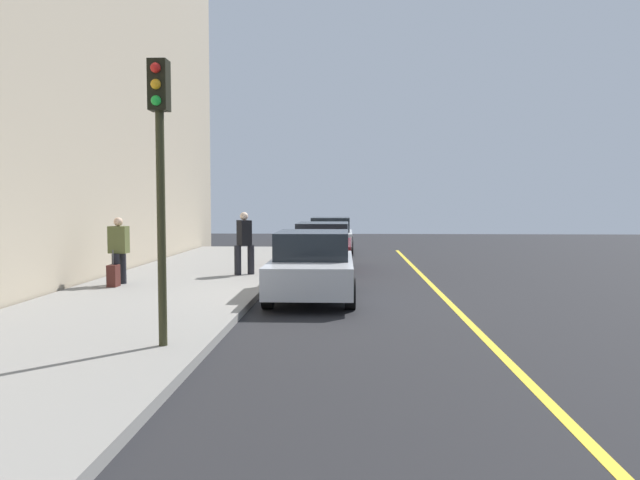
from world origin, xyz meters
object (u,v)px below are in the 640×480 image
(parked_car_white, at_px, (331,235))
(pedestrian_black_coat, at_px, (244,241))
(parked_car_silver, at_px, (312,265))
(rolling_suitcase, at_px, (113,276))
(traffic_light_pole, at_px, (160,152))
(parked_car_maroon, at_px, (323,246))
(pedestrian_olive_coat, at_px, (119,249))

(parked_car_white, xyz_separation_m, pedestrian_black_coat, (9.10, -2.16, 0.33))
(parked_car_silver, xyz_separation_m, rolling_suitcase, (-0.60, -4.82, -0.34))
(parked_car_white, relative_size, traffic_light_pole, 1.04)
(parked_car_maroon, xyz_separation_m, traffic_light_pole, (11.09, -1.82, 2.12))
(rolling_suitcase, bearing_deg, parked_car_white, 157.28)
(parked_car_white, xyz_separation_m, pedestrian_olive_coat, (11.33, -4.88, 0.28))
(parked_car_maroon, xyz_separation_m, pedestrian_olive_coat, (4.80, -4.81, 0.27))
(parked_car_maroon, height_order, parked_car_silver, same)
(parked_car_white, height_order, parked_car_maroon, same)
(pedestrian_black_coat, relative_size, rolling_suitcase, 1.97)
(pedestrian_black_coat, distance_m, rolling_suitcase, 3.82)
(parked_car_silver, xyz_separation_m, pedestrian_black_coat, (-3.18, -2.09, 0.32))
(parked_car_maroon, bearing_deg, parked_car_white, 179.40)
(parked_car_maroon, relative_size, pedestrian_olive_coat, 2.74)
(pedestrian_black_coat, bearing_deg, traffic_light_pole, 1.81)
(parked_car_maroon, xyz_separation_m, parked_car_silver, (5.75, 0.00, -0.00))
(pedestrian_olive_coat, distance_m, traffic_light_pole, 7.21)
(parked_car_white, bearing_deg, pedestrian_black_coat, -13.34)
(pedestrian_black_coat, xyz_separation_m, pedestrian_olive_coat, (2.23, -2.72, -0.05))
(pedestrian_olive_coat, xyz_separation_m, traffic_light_pole, (6.29, 2.99, 1.85))
(parked_car_white, distance_m, traffic_light_pole, 17.85)
(parked_car_maroon, relative_size, rolling_suitcase, 5.13)
(pedestrian_black_coat, xyz_separation_m, traffic_light_pole, (8.52, 0.27, 1.80))
(traffic_light_pole, bearing_deg, parked_car_white, 173.88)
(pedestrian_black_coat, bearing_deg, pedestrian_olive_coat, -50.73)
(parked_car_maroon, bearing_deg, pedestrian_olive_coat, -45.07)
(pedestrian_olive_coat, relative_size, traffic_light_pole, 0.41)
(parked_car_maroon, distance_m, pedestrian_black_coat, 3.33)
(pedestrian_black_coat, relative_size, traffic_light_pole, 0.44)
(parked_car_white, bearing_deg, parked_car_silver, -0.32)
(parked_car_white, height_order, traffic_light_pole, traffic_light_pole)
(pedestrian_olive_coat, bearing_deg, pedestrian_black_coat, 129.27)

